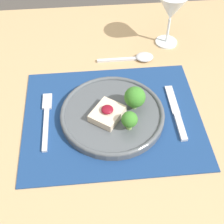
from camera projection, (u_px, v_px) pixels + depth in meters
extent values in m
cube|color=tan|center=(112.00, 121.00, 0.81)|extent=(1.56, 1.08, 0.03)
cube|color=navy|center=(112.00, 117.00, 0.79)|extent=(0.45, 0.36, 0.00)
cylinder|color=#4C5156|center=(112.00, 115.00, 0.79)|extent=(0.26, 0.26, 0.02)
torus|color=#4C5156|center=(112.00, 113.00, 0.78)|extent=(0.26, 0.26, 0.01)
cube|color=beige|center=(107.00, 114.00, 0.77)|extent=(0.10, 0.10, 0.02)
ellipsoid|color=maroon|center=(107.00, 109.00, 0.75)|extent=(0.03, 0.03, 0.01)
cylinder|color=#84B256|center=(134.00, 105.00, 0.79)|extent=(0.01, 0.01, 0.02)
sphere|color=#387A28|center=(135.00, 97.00, 0.77)|extent=(0.05, 0.05, 0.05)
cylinder|color=#84B256|center=(129.00, 126.00, 0.74)|extent=(0.01, 0.01, 0.02)
sphere|color=#387A28|center=(129.00, 119.00, 0.73)|extent=(0.04, 0.04, 0.04)
cube|color=silver|center=(46.00, 129.00, 0.76)|extent=(0.01, 0.13, 0.01)
cube|color=silver|center=(47.00, 101.00, 0.82)|extent=(0.02, 0.05, 0.01)
cube|color=silver|center=(180.00, 127.00, 0.77)|extent=(0.02, 0.08, 0.01)
cube|color=silver|center=(172.00, 100.00, 0.83)|extent=(0.02, 0.10, 0.00)
cube|color=silver|center=(117.00, 60.00, 0.94)|extent=(0.12, 0.01, 0.01)
ellipsoid|color=silver|center=(145.00, 57.00, 0.94)|extent=(0.05, 0.04, 0.02)
cylinder|color=white|center=(166.00, 42.00, 1.00)|extent=(0.07, 0.07, 0.01)
cylinder|color=white|center=(168.00, 30.00, 0.97)|extent=(0.01, 0.01, 0.08)
cone|color=white|center=(172.00, 7.00, 0.91)|extent=(0.09, 0.09, 0.08)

